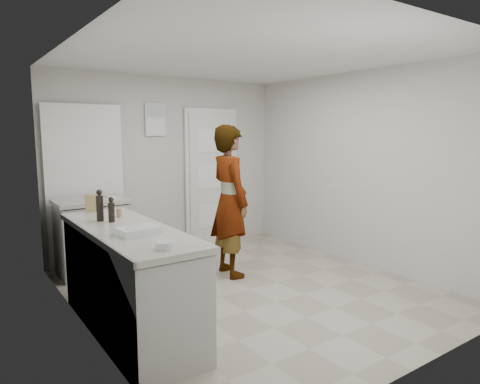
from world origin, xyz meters
TOP-DOWN VIEW (x-y plane):
  - ground at (0.00, 0.00)m, footprint 4.00×4.00m
  - room_shell at (-0.17, 1.95)m, footprint 4.00×4.00m
  - main_counter at (-1.45, -0.20)m, footprint 0.64×1.96m
  - side_counter at (-1.25, 1.55)m, footprint 0.84×0.61m
  - person at (0.11, 0.56)m, footprint 0.51×0.71m
  - cake_mix_box at (-1.49, 0.70)m, footprint 0.12×0.07m
  - spice_jar at (-1.34, 0.29)m, footprint 0.05×0.05m
  - oil_cruet_a at (-1.48, 0.10)m, footprint 0.06×0.06m
  - oil_cruet_b at (-1.55, 0.20)m, footprint 0.06×0.06m
  - baking_dish at (-1.46, -0.48)m, footprint 0.35×0.27m
  - egg_bowl at (-1.47, -0.99)m, footprint 0.13×0.13m
  - papers at (-1.08, 1.53)m, footprint 0.33×0.36m

SIDE VIEW (x-z plane):
  - ground at x=0.00m, z-range 0.00..0.00m
  - main_counter at x=-1.45m, z-range -0.04..0.89m
  - side_counter at x=-1.25m, z-range -0.03..0.89m
  - person at x=0.11m, z-range 0.00..1.81m
  - papers at x=-1.08m, z-range 0.93..0.93m
  - egg_bowl at x=-1.47m, z-range 0.92..0.98m
  - baking_dish at x=-1.46m, z-range 0.92..0.98m
  - spice_jar at x=-1.34m, z-range 0.93..1.01m
  - cake_mix_box at x=-1.49m, z-range 0.93..1.11m
  - room_shell at x=-0.17m, z-range -0.98..3.02m
  - oil_cruet_a at x=-1.48m, z-range 0.92..1.15m
  - oil_cruet_b at x=-1.55m, z-range 0.92..1.21m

